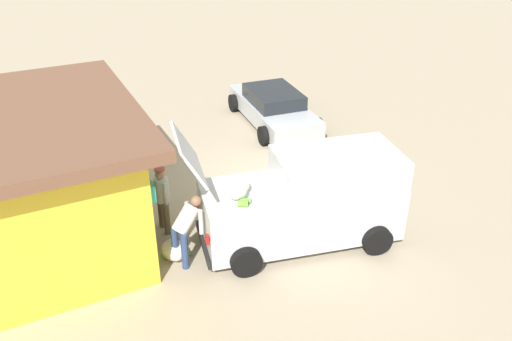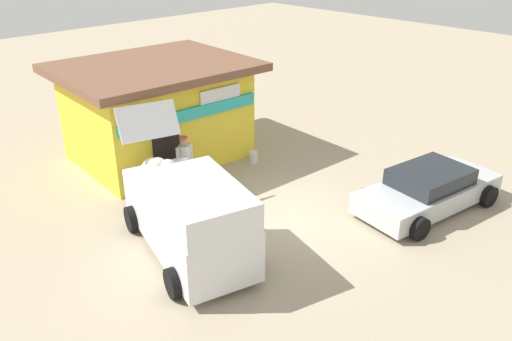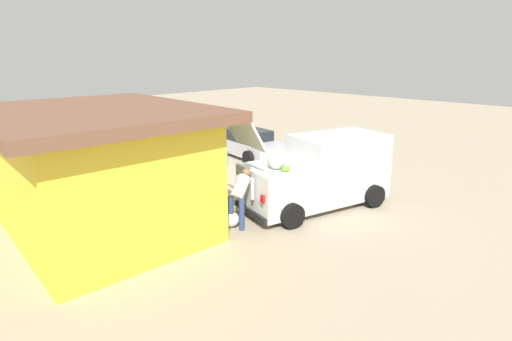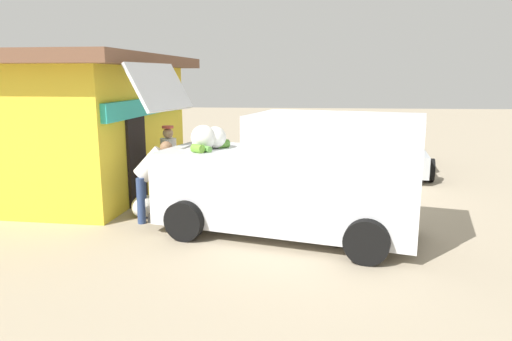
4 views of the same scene
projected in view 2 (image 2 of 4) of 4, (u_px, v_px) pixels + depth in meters
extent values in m
plane|color=tan|center=(288.00, 217.00, 13.89)|extent=(60.00, 60.00, 0.00)
cube|color=yellow|center=(157.00, 115.00, 16.97)|extent=(5.25, 4.26, 2.92)
cube|color=#2DB7B2|center=(191.00, 114.00, 15.32)|extent=(4.77, 0.41, 0.36)
cube|color=black|center=(167.00, 153.00, 15.26)|extent=(0.90, 0.11, 2.00)
cube|color=white|center=(220.00, 97.00, 15.85)|extent=(1.50, 0.15, 0.60)
cube|color=brown|center=(153.00, 67.00, 16.29)|extent=(6.15, 5.15, 0.25)
cube|color=silver|center=(187.00, 220.00, 12.18)|extent=(2.82, 4.68, 1.24)
cube|color=silver|center=(199.00, 200.00, 11.11)|extent=(2.32, 3.06, 0.67)
cube|color=black|center=(226.00, 229.00, 10.10)|extent=(1.46, 0.46, 0.51)
cube|color=silver|center=(148.00, 121.00, 13.36)|extent=(1.65, 0.90, 0.86)
ellipsoid|color=silver|center=(157.00, 166.00, 12.94)|extent=(0.52, 0.44, 0.44)
ellipsoid|color=silver|center=(167.00, 167.00, 12.94)|extent=(0.47, 0.39, 0.39)
cylinder|color=#59B73C|center=(168.00, 172.00, 13.01)|extent=(0.14, 0.21, 0.12)
cylinder|color=#6DAD35|center=(145.00, 175.00, 12.80)|extent=(0.23, 0.25, 0.14)
cylinder|color=#508C30|center=(172.00, 172.00, 12.94)|extent=(0.27, 0.28, 0.15)
cylinder|color=#60A245|center=(151.00, 176.00, 12.79)|extent=(0.23, 0.24, 0.11)
cube|color=black|center=(158.00, 200.00, 14.18)|extent=(1.63, 0.51, 0.16)
cube|color=red|center=(131.00, 186.00, 13.63)|extent=(0.15, 0.09, 0.20)
cube|color=red|center=(179.00, 175.00, 14.22)|extent=(0.15, 0.09, 0.20)
cylinder|color=black|center=(173.00, 283.00, 10.80)|extent=(0.39, 0.71, 0.67)
cylinder|color=black|center=(252.00, 258.00, 11.62)|extent=(0.39, 0.71, 0.67)
cylinder|color=black|center=(132.00, 219.00, 13.15)|extent=(0.39, 0.71, 0.67)
cylinder|color=black|center=(200.00, 202.00, 13.97)|extent=(0.39, 0.71, 0.67)
cube|color=#B2B7BC|center=(428.00, 193.00, 14.18)|extent=(4.53, 2.36, 0.56)
cube|color=#1E2328|center=(430.00, 177.00, 13.96)|extent=(2.28, 1.81, 0.44)
cylinder|color=black|center=(489.00, 196.00, 14.32)|extent=(0.63, 0.31, 0.61)
cylinder|color=black|center=(433.00, 172.00, 15.69)|extent=(0.63, 0.31, 0.61)
cylinder|color=black|center=(419.00, 228.00, 12.80)|extent=(0.63, 0.31, 0.61)
cylinder|color=black|center=(365.00, 199.00, 14.17)|extent=(0.63, 0.31, 0.61)
cylinder|color=#726047|center=(190.00, 175.00, 15.30)|extent=(0.15, 0.15, 0.82)
cylinder|color=#726047|center=(181.00, 178.00, 15.08)|extent=(0.15, 0.15, 0.82)
cylinder|color=silver|center=(184.00, 155.00, 14.89)|extent=(0.35, 0.35, 0.58)
sphere|color=tan|center=(184.00, 142.00, 14.72)|extent=(0.22, 0.22, 0.22)
cylinder|color=#CC4C3F|center=(183.00, 138.00, 14.66)|extent=(0.24, 0.24, 0.05)
cylinder|color=silver|center=(191.00, 152.00, 15.04)|extent=(0.09, 0.09, 0.55)
cylinder|color=silver|center=(178.00, 157.00, 14.73)|extent=(0.09, 0.09, 0.55)
cylinder|color=navy|center=(147.00, 187.00, 14.55)|extent=(0.15, 0.15, 0.86)
cylinder|color=navy|center=(138.00, 192.00, 14.30)|extent=(0.15, 0.15, 0.86)
cylinder|color=silver|center=(146.00, 170.00, 14.04)|extent=(0.48, 0.72, 0.68)
sphere|color=#8C6647|center=(152.00, 162.00, 13.77)|extent=(0.23, 0.23, 0.23)
cylinder|color=silver|center=(158.00, 170.00, 14.15)|extent=(0.09, 0.09, 0.58)
cylinder|color=silver|center=(145.00, 177.00, 13.79)|extent=(0.09, 0.09, 0.58)
ellipsoid|color=silver|center=(150.00, 192.00, 14.71)|extent=(0.72, 0.60, 0.42)
cylinder|color=olive|center=(154.00, 200.00, 14.62)|extent=(0.20, 0.35, 0.10)
cylinder|color=#6FA33C|center=(157.00, 197.00, 14.75)|extent=(0.31, 0.34, 0.15)
cylinder|color=#589434|center=(162.00, 195.00, 14.92)|extent=(0.17, 0.31, 0.12)
cylinder|color=#5BB53D|center=(152.00, 193.00, 14.94)|extent=(0.26, 0.28, 0.16)
cylinder|color=silver|center=(253.00, 157.00, 17.03)|extent=(0.28, 0.28, 0.37)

